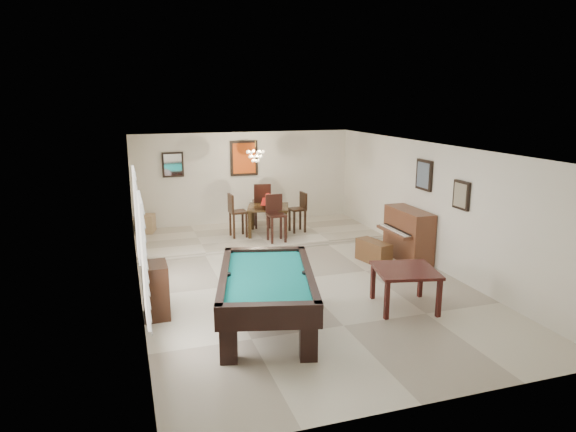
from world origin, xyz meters
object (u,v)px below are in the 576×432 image
square_table (405,288)px  piano_bench (374,252)px  dining_chair_south (276,219)px  dining_chair_west (238,215)px  chandelier (255,152)px  dining_chair_east (297,212)px  apothecary_chest (156,290)px  upright_piano (403,235)px  pool_table (267,301)px  dining_table (268,218)px  corner_bench (146,224)px  dining_chair_north (262,205)px  flower_vase (268,197)px

square_table → piano_bench: 2.45m
square_table → dining_chair_south: (-1.01, 4.22, 0.34)m
dining_chair_west → chandelier: 1.63m
dining_chair_east → chandelier: size_ratio=1.70×
piano_bench → apothecary_chest: 4.91m
upright_piano → dining_chair_south: bearing=140.8°
pool_table → dining_chair_east: (2.20, 4.94, 0.20)m
apothecary_chest → dining_chair_south: 4.48m
dining_table → dining_chair_west: 0.79m
piano_bench → dining_chair_east: bearing=109.0°
chandelier → dining_table: bearing=-28.2°
dining_table → corner_bench: (-2.94, 1.13, -0.20)m
piano_bench → dining_chair_north: dining_chair_north is taller
pool_table → dining_chair_north: bearing=90.0°
piano_bench → dining_chair_south: bearing=131.6°
square_table → chandelier: chandelier is taller
flower_vase → chandelier: bearing=151.8°
pool_table → dining_table: dining_table is taller
dining_chair_north → dining_table: bearing=95.6°
flower_vase → dining_chair_west: dining_chair_west is taller
dining_chair_west → apothecary_chest: bearing=146.2°
dining_chair_south → chandelier: size_ratio=1.87×
piano_bench → corner_bench: (-4.59, 3.71, 0.10)m
dining_chair_south → pool_table: bearing=-110.4°
upright_piano → dining_chair_south: 3.01m
dining_chair_west → pool_table: bearing=168.3°
square_table → piano_bench: square_table is taller
dining_chair_east → flower_vase: bearing=-97.1°
dining_chair_south → apothecary_chest: bearing=-134.7°
apothecary_chest → flower_vase: bearing=52.7°
piano_bench → square_table: bearing=-105.0°
piano_bench → chandelier: (-1.92, 2.73, 1.96)m
pool_table → dining_table: 5.18m
dining_chair_west → dining_chair_east: dining_chair_west is taller
dining_chair_west → chandelier: (0.51, 0.17, 1.54)m
apothecary_chest → dining_table: dining_table is taller
chandelier → pool_table: bearing=-102.8°
piano_bench → dining_chair_south: dining_chair_south is taller
piano_bench → dining_chair_east: (-0.88, 2.55, 0.39)m
piano_bench → pool_table: bearing=-142.2°
dining_chair_south → corner_bench: 3.50m
dining_chair_west → square_table: bearing=-164.1°
dining_chair_west → dining_chair_east: bearing=-94.3°
upright_piano → corner_bench: size_ratio=2.76×
square_table → dining_chair_south: 4.35m
upright_piano → flower_vase: 3.54m
piano_bench → dining_chair_south: (-1.65, 1.85, 0.44)m
square_table → flower_vase: 5.10m
flower_vase → dining_chair_south: size_ratio=0.19×
dining_chair_west → dining_chair_north: bearing=-51.2°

